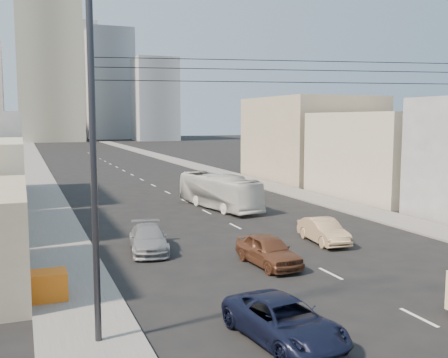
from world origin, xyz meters
TOP-DOWN VIEW (x-y plane):
  - sidewalk_left at (-11.75, 70.00)m, footprint 3.50×180.00m
  - sidewalk_right at (11.75, 70.00)m, footprint 3.50×180.00m
  - lane_dashes at (0.00, 53.00)m, footprint 0.15×104.00m
  - navy_pickup at (-5.70, 1.93)m, footprint 2.96×5.37m
  - city_bus at (1.53, 27.25)m, footprint 3.97×10.43m
  - sedan_brown at (-2.17, 10.37)m, footprint 2.14×4.69m
  - sedan_tan at (3.05, 13.56)m, footprint 1.93×4.53m
  - sedan_grey at (-7.19, 15.33)m, footprint 2.73×5.17m
  - streetlamp_left at (-11.39, 4.00)m, footprint 2.36×0.25m
  - overhead_wires at (0.00, 1.50)m, footprint 23.01×5.02m
  - crate_stack at (-13.00, 8.80)m, footprint 1.80×1.20m
  - bldg_right_mid at (19.50, 28.00)m, footprint 11.00×14.00m
  - bldg_right_far at (20.00, 44.00)m, footprint 12.00×16.00m
  - high_rise_tower at (-4.00, 170.00)m, footprint 20.00×20.00m
  - midrise_ne at (18.00, 185.00)m, footprint 16.00×16.00m
  - midrise_back at (6.00, 200.00)m, footprint 18.00×18.00m
  - midrise_east at (30.00, 165.00)m, footprint 14.00×14.00m

SIDE VIEW (x-z plane):
  - lane_dashes at x=0.00m, z-range 0.00..0.01m
  - sidewalk_left at x=-11.75m, z-range 0.00..0.12m
  - sidewalk_right at x=11.75m, z-range 0.00..0.12m
  - crate_stack at x=-13.00m, z-range 0.12..1.26m
  - navy_pickup at x=-5.70m, z-range 0.00..1.42m
  - sedan_grey at x=-7.19m, z-range 0.00..1.43m
  - sedan_tan at x=3.05m, z-range 0.00..1.45m
  - sedan_brown at x=-2.17m, z-range 0.00..1.56m
  - city_bus at x=1.53m, z-range 0.00..2.84m
  - bldg_right_mid at x=19.50m, z-range 0.00..8.00m
  - bldg_right_far at x=20.00m, z-range 0.00..10.00m
  - streetlamp_left at x=-11.39m, z-range 0.44..12.44m
  - overhead_wires at x=0.00m, z-range 8.60..9.33m
  - midrise_east at x=30.00m, z-range 0.00..28.00m
  - midrise_ne at x=18.00m, z-range 0.00..40.00m
  - midrise_back at x=6.00m, z-range 0.00..44.00m
  - high_rise_tower at x=-4.00m, z-range 0.00..60.00m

